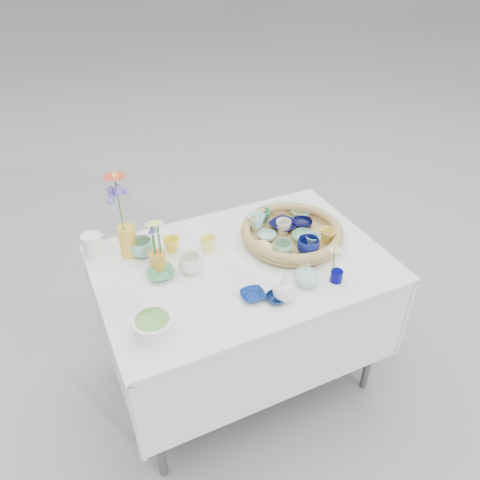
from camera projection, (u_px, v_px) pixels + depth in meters
name	position (u px, v px, depth m)	size (l,w,h in m)	color
ground	(242.00, 374.00, 2.51)	(80.00, 80.00, 0.00)	#A3A29B
display_table	(242.00, 374.00, 2.51)	(1.26, 0.86, 0.77)	white
wicker_tray	(292.00, 233.00, 2.18)	(0.47, 0.47, 0.08)	#A07845
tray_ceramic_0	(284.00, 225.00, 2.24)	(0.13, 0.13, 0.03)	#0C0C3C
tray_ceramic_1	(302.00, 223.00, 2.25)	(0.10, 0.10, 0.03)	black
tray_ceramic_2	(328.00, 236.00, 2.14)	(0.07, 0.07, 0.07)	gold
tray_ceramic_3	(303.00, 237.00, 2.16)	(0.11, 0.11, 0.03)	#68A880
tray_ceramic_4	(283.00, 249.00, 2.05)	(0.09, 0.09, 0.07)	#82AF8B
tray_ceramic_5	(267.00, 236.00, 2.17)	(0.09, 0.09, 0.03)	#94C5C2
tray_ceramic_6	(256.00, 222.00, 2.22)	(0.08, 0.08, 0.08)	silver
tray_ceramic_7	(283.00, 227.00, 2.19)	(0.07, 0.07, 0.07)	beige
tray_ceramic_8	(300.00, 212.00, 2.33)	(0.10, 0.10, 0.03)	#8BD4EA
tray_ceramic_9	(308.00, 247.00, 2.06)	(0.10, 0.10, 0.08)	navy
tray_ceramic_10	(261.00, 249.00, 2.09)	(0.10, 0.10, 0.02)	#FFDE92
tray_ceramic_11	(312.00, 241.00, 2.10)	(0.07, 0.07, 0.06)	#9ECCC3
tray_ceramic_12	(264.00, 216.00, 2.28)	(0.07, 0.07, 0.06)	#3E8F61
loose_ceramic_0	(172.00, 245.00, 2.11)	(0.07, 0.07, 0.07)	yellow
loose_ceramic_1	(208.00, 244.00, 2.12)	(0.07, 0.07, 0.07)	#FFEC6C
loose_ceramic_2	(161.00, 274.00, 1.97)	(0.12, 0.12, 0.03)	#4EA372
loose_ceramic_3	(190.00, 264.00, 1.99)	(0.10, 0.10, 0.08)	silver
loose_ceramic_4	(253.00, 295.00, 1.87)	(0.10, 0.10, 0.02)	navy
loose_ceramic_5	(142.00, 248.00, 2.08)	(0.10, 0.10, 0.08)	#7DB7A9
loose_ceramic_6	(276.00, 298.00, 1.85)	(0.08, 0.08, 0.03)	navy
fluted_bowl	(153.00, 327.00, 1.69)	(0.15, 0.15, 0.08)	white
bud_vase_paleblue	(284.00, 286.00, 1.83)	(0.09, 0.09, 0.14)	white
bud_vase_seafoam	(307.00, 274.00, 1.91)	(0.10, 0.10, 0.11)	#9CCBB9
bud_vase_cobalt	(336.00, 276.00, 1.94)	(0.05, 0.05, 0.05)	#01005C
single_daisy	(334.00, 260.00, 1.90)	(0.07, 0.07, 0.13)	white
tall_vase_yellow	(128.00, 241.00, 2.06)	(0.08, 0.08, 0.15)	gold
gerbera	(119.00, 204.00, 1.94)	(0.11, 0.11, 0.28)	#E34326
hydrangea	(120.00, 211.00, 1.95)	(0.07, 0.07, 0.26)	#675BB7
white_pitcher	(93.00, 246.00, 2.06)	(0.12, 0.09, 0.12)	white
daisy_cup	(158.00, 261.00, 2.01)	(0.07, 0.07, 0.08)	gold
daisy_posy	(157.00, 237.00, 1.95)	(0.08, 0.08, 0.16)	white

